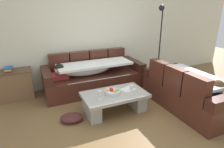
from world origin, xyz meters
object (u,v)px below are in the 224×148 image
object	(u,v)px
open_magazine	(128,89)
crumpled_garment	(72,118)
fruit_bowl	(112,92)
wine_glass_near_right	(131,88)
couch_along_wall	(93,76)
floor_lamp	(160,39)
wine_glass_near_left	(100,93)
book_stack_on_cabinet	(8,69)
coffee_table	(115,100)
side_cabinet	(15,85)
couch_near_window	(188,92)

from	to	relation	value
open_magazine	crumpled_garment	world-z (taller)	open_magazine
fruit_bowl	wine_glass_near_right	bearing A→B (deg)	-20.63
fruit_bowl	crumpled_garment	bearing A→B (deg)	178.07
couch_along_wall	floor_lamp	bearing A→B (deg)	-2.77
couch_along_wall	wine_glass_near_left	bearing A→B (deg)	-103.01
book_stack_on_cabinet	coffee_table	bearing A→B (deg)	-37.39
wine_glass_near_right	floor_lamp	bearing A→B (deg)	38.51
couch_along_wall	crumpled_garment	world-z (taller)	couch_along_wall
coffee_table	side_cabinet	size ratio (longest dim) A/B	1.67
side_cabinet	floor_lamp	size ratio (longest dim) A/B	0.37
wine_glass_near_left	floor_lamp	xyz separation A→B (m)	(2.12, 1.18, 0.62)
couch_along_wall	floor_lamp	size ratio (longest dim) A/B	1.19
couch_along_wall	book_stack_on_cabinet	bearing A→B (deg)	172.63
wine_glass_near_left	wine_glass_near_right	world-z (taller)	same
open_magazine	wine_glass_near_left	bearing A→B (deg)	178.72
couch_near_window	fruit_bowl	size ratio (longest dim) A/B	6.50
couch_along_wall	couch_near_window	xyz separation A→B (m)	(1.43, -1.60, 0.00)
couch_near_window	wine_glass_near_left	world-z (taller)	couch_near_window
wine_glass_near_left	couch_along_wall	bearing A→B (deg)	76.99
coffee_table	wine_glass_near_right	size ratio (longest dim) A/B	7.23
couch_near_window	coffee_table	world-z (taller)	couch_near_window
book_stack_on_cabinet	crumpled_garment	world-z (taller)	book_stack_on_cabinet
wine_glass_near_left	floor_lamp	world-z (taller)	floor_lamp
fruit_bowl	floor_lamp	size ratio (longest dim) A/B	0.14
coffee_table	wine_glass_near_right	xyz separation A→B (m)	(0.28, -0.13, 0.26)
coffee_table	crumpled_garment	size ratio (longest dim) A/B	3.00
crumpled_garment	book_stack_on_cabinet	bearing A→B (deg)	125.60
coffee_table	couch_along_wall	bearing A→B (deg)	92.28
wine_glass_near_left	side_cabinet	distance (m)	2.05
couch_along_wall	open_magazine	bearing A→B (deg)	-72.26
coffee_table	floor_lamp	xyz separation A→B (m)	(1.78, 1.06, 0.88)
wine_glass_near_right	crumpled_garment	size ratio (longest dim) A/B	0.42
coffee_table	book_stack_on_cabinet	world-z (taller)	book_stack_on_cabinet
open_magazine	crumpled_garment	size ratio (longest dim) A/B	0.70
coffee_table	book_stack_on_cabinet	bearing A→B (deg)	142.61
couch_along_wall	fruit_bowl	xyz separation A→B (m)	(-0.00, -1.16, 0.09)
coffee_table	open_magazine	distance (m)	0.34
book_stack_on_cabinet	crumpled_garment	xyz separation A→B (m)	(0.97, -1.36, -0.63)
couch_along_wall	side_cabinet	world-z (taller)	couch_along_wall
couch_along_wall	book_stack_on_cabinet	size ratio (longest dim) A/B	10.26
coffee_table	side_cabinet	bearing A→B (deg)	141.45
open_magazine	book_stack_on_cabinet	xyz separation A→B (m)	(-2.11, 1.33, 0.30)
book_stack_on_cabinet	floor_lamp	distance (m)	3.62
floor_lamp	open_magazine	bearing A→B (deg)	-145.34
side_cabinet	book_stack_on_cabinet	xyz separation A→B (m)	(-0.07, 0.00, 0.37)
floor_lamp	crumpled_garment	bearing A→B (deg)	-158.19
coffee_table	wine_glass_near_left	distance (m)	0.44
side_cabinet	floor_lamp	distance (m)	3.61
fruit_bowl	wine_glass_near_right	distance (m)	0.36
crumpled_garment	floor_lamp	bearing A→B (deg)	21.81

